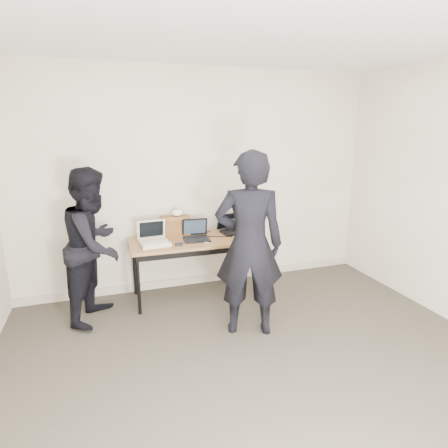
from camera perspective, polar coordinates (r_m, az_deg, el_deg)
name	(u,v)px	position (r m, az deg, el deg)	size (l,w,h in m)	color
room	(284,225)	(2.61, 9.09, -0.15)	(4.60, 4.60, 2.80)	#3D372E
desk	(195,244)	(4.43, -4.51, -3.12)	(1.51, 0.68, 0.72)	brown
laptop_beige	(154,240)	(4.29, -10.63, -2.37)	(0.34, 0.34, 0.26)	beige
laptop_center	(196,235)	(4.42, -4.29, -1.65)	(0.33, 0.32, 0.23)	black
laptop_right	(232,228)	(4.70, 1.26, -0.59)	(0.36, 0.35, 0.23)	black
leather_satchel	(175,226)	(4.55, -7.45, -0.26)	(0.38, 0.23, 0.25)	brown
tissue	(177,213)	(4.52, -7.15, 1.71)	(0.13, 0.10, 0.08)	white
equipment_box	(239,225)	(4.75, 2.29, -0.15)	(0.27, 0.23, 0.16)	black
power_brick	(179,244)	(4.20, -6.88, -3.10)	(0.08, 0.05, 0.03)	black
cables	(202,238)	(4.46, -3.40, -2.11)	(1.15, 0.45, 0.01)	black
person_typist	(249,245)	(3.60, 3.85, -3.20)	(0.66, 0.43, 1.81)	black
person_observer	(94,245)	(4.13, -19.17, -3.06)	(0.79, 0.61, 1.62)	black
baseboard	(202,279)	(5.02, -3.39, -8.32)	(4.50, 0.03, 0.10)	#BBB09B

